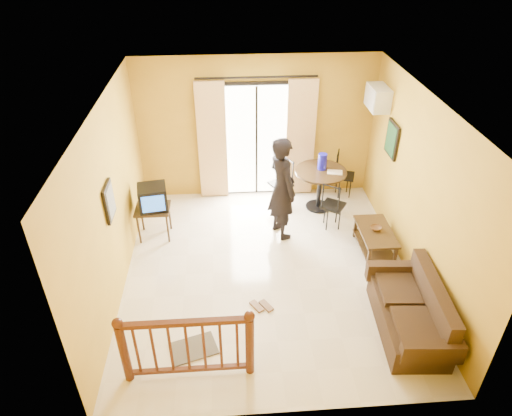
{
  "coord_description": "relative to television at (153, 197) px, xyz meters",
  "views": [
    {
      "loc": [
        -0.59,
        -5.62,
        4.87
      ],
      "look_at": [
        -0.17,
        0.2,
        1.09
      ],
      "focal_mm": 32.0,
      "sensor_mm": 36.0,
      "label": 1
    }
  ],
  "objects": [
    {
      "name": "picture_left",
      "position": [
        -0.35,
        -1.29,
        0.75
      ],
      "size": [
        0.05,
        0.42,
        0.52
      ],
      "color": "black",
      "rests_on": "room_shell"
    },
    {
      "name": "tv_table",
      "position": [
        -0.03,
        0.0,
        -0.29
      ],
      "size": [
        0.59,
        0.49,
        0.59
      ],
      "color": "black",
      "rests_on": "ground"
    },
    {
      "name": "stair_balustrade",
      "position": [
        0.72,
        -2.99,
        -0.24
      ],
      "size": [
        1.63,
        0.13,
        1.04
      ],
      "color": "#471E0F",
      "rests_on": "ground"
    },
    {
      "name": "coffee_table",
      "position": [
        3.72,
        -0.71,
        -0.52
      ],
      "size": [
        0.54,
        0.96,
        0.43
      ],
      "color": "black",
      "rests_on": "ground"
    },
    {
      "name": "sandals",
      "position": [
        1.71,
        -1.89,
        -0.79
      ],
      "size": [
        0.36,
        0.27,
        0.03
      ],
      "color": "brown",
      "rests_on": "ground"
    },
    {
      "name": "botanical_print",
      "position": [
        4.09,
        0.21,
        0.85
      ],
      "size": [
        0.05,
        0.5,
        0.6
      ],
      "color": "black",
      "rests_on": "room_shell"
    },
    {
      "name": "air_conditioner",
      "position": [
        3.96,
        0.86,
        1.35
      ],
      "size": [
        0.31,
        0.6,
        0.4
      ],
      "color": "white",
      "rests_on": "room_shell"
    },
    {
      "name": "sofa",
      "position": [
        3.72,
        -2.45,
        -0.51
      ],
      "size": [
        0.87,
        1.7,
        0.79
      ],
      "rotation": [
        0.0,
        0.0,
        -0.07
      ],
      "color": "#332113",
      "rests_on": "ground"
    },
    {
      "name": "bowl",
      "position": [
        3.72,
        -0.68,
        -0.35
      ],
      "size": [
        0.24,
        0.24,
        0.06
      ],
      "primitive_type": "imported",
      "rotation": [
        0.0,
        0.0,
        -0.39
      ],
      "color": "brown",
      "rests_on": "coffee_table"
    },
    {
      "name": "ground",
      "position": [
        1.87,
        -1.09,
        -0.8
      ],
      "size": [
        5.0,
        5.0,
        0.0
      ],
      "primitive_type": "plane",
      "color": "beige",
      "rests_on": "ground"
    },
    {
      "name": "television",
      "position": [
        0.0,
        0.0,
        0.0
      ],
      "size": [
        0.53,
        0.49,
        0.42
      ],
      "rotation": [
        0.0,
        0.0,
        0.15
      ],
      "color": "black",
      "rests_on": "tv_table"
    },
    {
      "name": "standing_person",
      "position": [
        2.2,
        -0.08,
        0.13
      ],
      "size": [
        0.67,
        0.8,
        1.87
      ],
      "primitive_type": "imported",
      "rotation": [
        0.0,
        0.0,
        1.96
      ],
      "color": "black",
      "rests_on": "ground"
    },
    {
      "name": "room_shell",
      "position": [
        1.87,
        -1.09,
        0.9
      ],
      "size": [
        5.0,
        5.0,
        5.0
      ],
      "color": "white",
      "rests_on": "ground"
    },
    {
      "name": "dining_table",
      "position": [
        3.04,
        0.73,
        -0.16
      ],
      "size": [
        0.98,
        0.98,
        0.81
      ],
      "color": "black",
      "rests_on": "ground"
    },
    {
      "name": "balcony_door",
      "position": [
        1.87,
        1.34,
        0.38
      ],
      "size": [
        2.25,
        0.14,
        2.46
      ],
      "color": "black",
      "rests_on": "ground"
    },
    {
      "name": "dining_chairs",
      "position": [
        3.03,
        0.71,
        -0.8
      ],
      "size": [
        1.84,
        1.61,
        0.95
      ],
      "color": "black",
      "rests_on": "ground"
    },
    {
      "name": "water_jug",
      "position": [
        3.06,
        0.79,
        0.16
      ],
      "size": [
        0.17,
        0.17,
        0.31
      ],
      "primitive_type": "cylinder",
      "color": "#1513B2",
      "rests_on": "dining_table"
    },
    {
      "name": "serving_tray",
      "position": [
        3.28,
        0.63,
        0.02
      ],
      "size": [
        0.31,
        0.24,
        0.02
      ],
      "primitive_type": "cube",
      "rotation": [
        0.0,
        0.0,
        -0.22
      ],
      "color": "beige",
      "rests_on": "dining_table"
    },
    {
      "name": "doormat",
      "position": [
        0.74,
        -2.6,
        -0.79
      ],
      "size": [
        0.69,
        0.56,
        0.02
      ],
      "primitive_type": "cube",
      "rotation": [
        0.0,
        0.0,
        0.3
      ],
      "color": "#524C41",
      "rests_on": "ground"
    }
  ]
}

